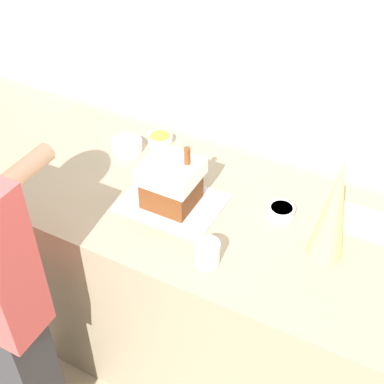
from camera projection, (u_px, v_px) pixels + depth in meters
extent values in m
plane|color=tan|center=(205.00, 347.00, 2.65)|extent=(12.00, 12.00, 0.00)
cube|color=beige|center=(333.00, 92.00, 3.65)|extent=(6.00, 0.60, 0.92)
cube|color=gray|center=(206.00, 287.00, 2.35)|extent=(1.86, 0.78, 0.92)
cube|color=#B2B2BC|center=(172.00, 203.00, 2.08)|extent=(0.38, 0.29, 0.01)
cube|color=brown|center=(171.00, 190.00, 2.03)|extent=(0.18, 0.18, 0.12)
cube|color=white|center=(171.00, 172.00, 1.98)|extent=(0.21, 0.20, 0.06)
cylinder|color=brown|center=(187.00, 156.00, 1.94)|extent=(0.02, 0.02, 0.07)
cone|color=#DBD675|center=(334.00, 210.00, 1.75)|extent=(0.13, 0.13, 0.41)
cylinder|color=white|center=(127.00, 146.00, 2.33)|extent=(0.13, 0.13, 0.05)
cylinder|color=brown|center=(127.00, 142.00, 2.32)|extent=(0.11, 0.11, 0.01)
cylinder|color=silver|center=(160.00, 139.00, 2.38)|extent=(0.11, 0.11, 0.04)
cylinder|color=yellow|center=(160.00, 136.00, 2.37)|extent=(0.09, 0.09, 0.01)
cylinder|color=white|center=(281.00, 211.00, 2.01)|extent=(0.10, 0.10, 0.04)
cylinder|color=#4770DB|center=(282.00, 208.00, 2.00)|extent=(0.08, 0.08, 0.01)
cube|color=#CCB78C|center=(362.00, 223.00, 1.98)|extent=(0.24, 0.16, 0.02)
cylinder|color=white|center=(207.00, 253.00, 1.82)|extent=(0.09, 0.09, 0.09)
cube|color=#333338|center=(16.00, 372.00, 2.12)|extent=(0.32, 0.17, 0.76)
cylinder|color=#DBAD89|center=(6.00, 184.00, 1.73)|extent=(0.07, 0.41, 0.07)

